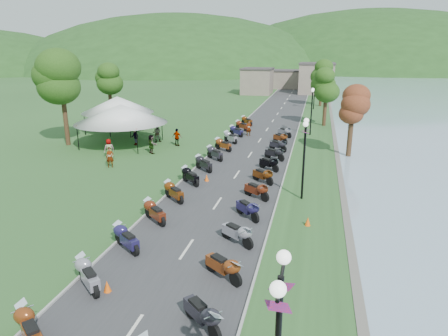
# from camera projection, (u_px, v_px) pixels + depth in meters

# --- Properties ---
(road) EXTENTS (7.00, 120.00, 0.02)m
(road) POSITION_uv_depth(u_px,v_px,m) (267.00, 129.00, 46.88)
(road) COLOR #39393C
(road) RESTS_ON ground
(hills_backdrop) EXTENTS (360.00, 120.00, 76.00)m
(hills_backdrop) POSITION_uv_depth(u_px,v_px,m) (308.00, 68.00, 196.09)
(hills_backdrop) COLOR #285621
(hills_backdrop) RESTS_ON ground
(far_building) EXTENTS (18.00, 16.00, 5.00)m
(far_building) POSITION_uv_depth(u_px,v_px,m) (284.00, 80.00, 88.57)
(far_building) COLOR gray
(far_building) RESTS_ON ground
(moto_row_left) EXTENTS (2.60, 51.43, 1.10)m
(moto_row_left) POSITION_uv_depth(u_px,v_px,m) (183.00, 184.00, 26.36)
(moto_row_left) COLOR #331411
(moto_row_left) RESTS_ON ground
(moto_row_right) EXTENTS (2.60, 40.25, 1.10)m
(moto_row_right) POSITION_uv_depth(u_px,v_px,m) (257.00, 190.00, 25.20)
(moto_row_right) COLOR #331411
(moto_row_right) RESTS_ON ground
(vendor_tent_main) EXTENTS (5.96, 5.96, 4.00)m
(vendor_tent_main) POSITION_uv_depth(u_px,v_px,m) (122.00, 125.00, 38.91)
(vendor_tent_main) COLOR white
(vendor_tent_main) RESTS_ON ground
(vendor_tent_side) EXTENTS (5.36, 5.36, 4.00)m
(vendor_tent_side) POSITION_uv_depth(u_px,v_px,m) (118.00, 114.00, 45.26)
(vendor_tent_side) COLOR white
(vendor_tent_side) RESTS_ON ground
(tree_park_left) EXTENTS (3.89, 3.89, 10.82)m
(tree_park_left) POSITION_uv_depth(u_px,v_px,m) (62.00, 89.00, 37.89)
(tree_park_left) COLOR #2D5918
(tree_park_left) RESTS_ON ground
(tree_lakeside) EXTENTS (2.34, 2.34, 6.51)m
(tree_lakeside) POSITION_uv_depth(u_px,v_px,m) (352.00, 120.00, 34.41)
(tree_lakeside) COLOR #2D5918
(tree_lakeside) RESTS_ON ground
(pedestrian_a) EXTENTS (0.73, 0.64, 1.66)m
(pedestrian_a) POSITION_uv_depth(u_px,v_px,m) (111.00, 167.00, 32.00)
(pedestrian_a) COLOR slate
(pedestrian_a) RESTS_ON ground
(pedestrian_b) EXTENTS (0.98, 0.65, 1.86)m
(pedestrian_b) POSITION_uv_depth(u_px,v_px,m) (157.00, 142.00, 40.75)
(pedestrian_b) COLOR slate
(pedestrian_b) RESTS_ON ground
(pedestrian_c) EXTENTS (1.25, 1.10, 1.84)m
(pedestrian_c) POSITION_uv_depth(u_px,v_px,m) (135.00, 145.00, 39.42)
(pedestrian_c) COLOR slate
(pedestrian_c) RESTS_ON ground
(traffic_cone_near) EXTENTS (0.31, 0.31, 0.48)m
(traffic_cone_near) POSITION_uv_depth(u_px,v_px,m) (107.00, 286.00, 15.55)
(traffic_cone_near) COLOR #F2590C
(traffic_cone_near) RESTS_ON ground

